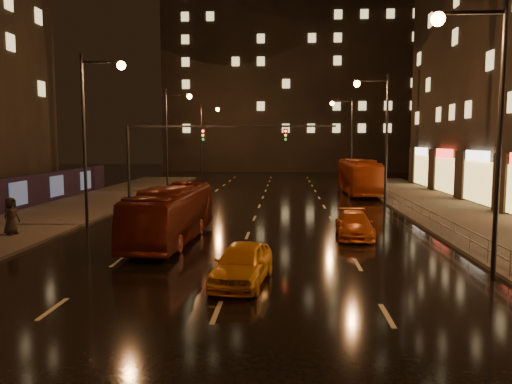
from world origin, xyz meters
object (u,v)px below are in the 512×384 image
(taxi_near, at_px, (242,264))
(pedestrian_c, at_px, (11,216))
(bus_curb, at_px, (359,177))
(taxi_far, at_px, (354,224))
(bus_red, at_px, (171,214))

(taxi_near, xyz_separation_m, pedestrian_c, (-12.87, 7.81, 0.40))
(taxi_near, relative_size, pedestrian_c, 2.19)
(taxi_near, distance_m, pedestrian_c, 15.06)
(bus_curb, xyz_separation_m, taxi_near, (-8.50, -30.46, -0.91))
(taxi_near, distance_m, taxi_far, 10.37)
(bus_curb, xyz_separation_m, taxi_far, (-3.35, -21.46, -0.98))
(pedestrian_c, bearing_deg, bus_curb, -29.59)
(taxi_near, relative_size, taxi_far, 0.95)
(pedestrian_c, bearing_deg, taxi_far, -72.48)
(bus_curb, bearing_deg, taxi_far, -99.48)
(taxi_near, height_order, pedestrian_c, pedestrian_c)
(bus_curb, relative_size, pedestrian_c, 5.99)
(taxi_far, height_order, pedestrian_c, pedestrian_c)
(bus_red, relative_size, taxi_near, 2.31)
(bus_red, relative_size, taxi_far, 2.18)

